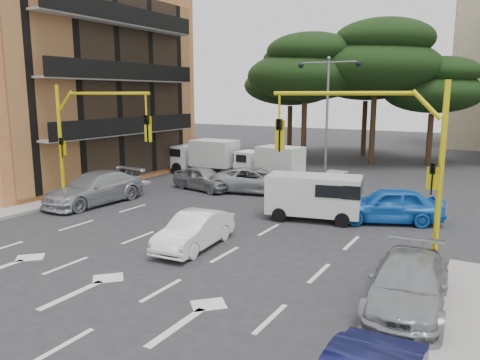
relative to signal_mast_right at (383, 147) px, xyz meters
The scene contains 20 objects.
ground 8.08m from the signal_mast_right, 163.69° to the right, with size 120.00×120.00×0.00m, color #28282B.
median_strip 16.03m from the signal_mast_right, 115.91° to the left, with size 1.40×6.00×0.15m, color gray.
apartment_orange 25.65m from the signal_mast_right, 166.36° to the left, with size 15.19×16.15×13.70m.
pine_left_near 22.98m from the signal_mast_right, 118.29° to the left, with size 9.15×9.15×10.23m.
pine_center 23.13m from the signal_mast_right, 104.66° to the left, with size 9.98×9.98×11.16m.
pine_left_far 27.79m from the signal_mast_right, 119.84° to the left, with size 8.32×8.32×9.30m.
pine_right 24.14m from the signal_mast_right, 94.17° to the left, with size 7.49×7.49×8.37m.
pine_back 28.30m from the signal_mast_right, 106.03° to the left, with size 9.15×9.15×10.23m.
signal_mast_right is the anchor object (origin of this frame).
signal_mast_left 13.61m from the signal_mast_right, behind, with size 5.79×0.37×6.00m.
street_lamp_center 15.65m from the signal_mast_right, 115.91° to the left, with size 4.16×0.36×7.77m.
car_white_hatch 7.22m from the signal_mast_right, 163.12° to the right, with size 1.37×3.94×1.30m, color white.
car_blue_compact 6.09m from the signal_mast_right, 98.82° to the left, with size 1.86×4.62×1.58m, color blue.
car_silver_wagon 15.08m from the signal_mast_right, behind, with size 2.25×5.54×1.61m, color #A6A7AE.
car_silver_cross_a 12.22m from the signal_mast_right, 138.24° to the left, with size 2.36×5.11×1.42m, color #96999E.
car_silver_cross_b 14.10m from the signal_mast_right, 149.30° to the left, with size 1.62×4.03×1.37m, color gray.
car_silver_parked 4.79m from the signal_mast_right, 63.93° to the right, with size 1.92×4.72×1.37m, color gray.
van_white 6.22m from the signal_mast_right, 133.50° to the left, with size 1.86×4.11×2.05m, color silver, non-canonical shape.
box_truck_a 19.20m from the signal_mast_right, 141.89° to the left, with size 2.07×4.93×2.43m, color white, non-canonical shape.
box_truck_b 15.73m from the signal_mast_right, 129.77° to the left, with size 1.91×4.55×2.24m, color white, non-canonical shape.
Camera 1 is at (10.26, -13.38, 5.59)m, focal length 35.00 mm.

